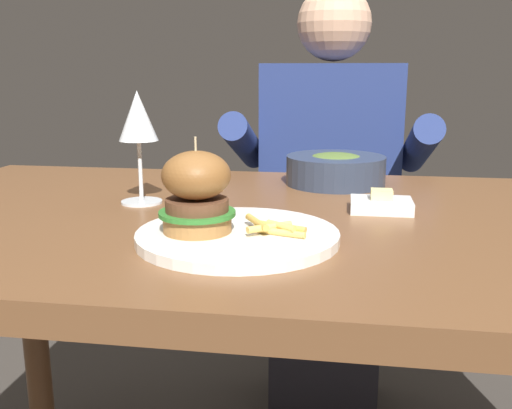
{
  "coord_description": "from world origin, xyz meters",
  "views": [
    {
      "loc": [
        0.09,
        -0.87,
        0.96
      ],
      "look_at": [
        -0.02,
        -0.12,
        0.78
      ],
      "focal_mm": 40.0,
      "sensor_mm": 36.0,
      "label": 1
    }
  ],
  "objects_px": {
    "diner_person": "(328,219)",
    "butter_dish": "(381,204)",
    "wine_glass": "(138,121)",
    "soup_bowl": "(336,169)",
    "main_plate": "(238,236)",
    "burger_sandwich": "(197,192)"
  },
  "relations": [
    {
      "from": "main_plate",
      "to": "soup_bowl",
      "type": "xyz_separation_m",
      "value": [
        0.12,
        0.42,
        0.02
      ]
    },
    {
      "from": "wine_glass",
      "to": "soup_bowl",
      "type": "xyz_separation_m",
      "value": [
        0.33,
        0.22,
        -0.11
      ]
    },
    {
      "from": "butter_dish",
      "to": "soup_bowl",
      "type": "xyz_separation_m",
      "value": [
        -0.08,
        0.22,
        0.02
      ]
    },
    {
      "from": "main_plate",
      "to": "soup_bowl",
      "type": "height_order",
      "value": "soup_bowl"
    },
    {
      "from": "wine_glass",
      "to": "butter_dish",
      "type": "height_order",
      "value": "wine_glass"
    },
    {
      "from": "wine_glass",
      "to": "main_plate",
      "type": "bearing_deg",
      "value": -43.75
    },
    {
      "from": "main_plate",
      "to": "soup_bowl",
      "type": "bearing_deg",
      "value": 73.82
    },
    {
      "from": "burger_sandwich",
      "to": "wine_glass",
      "type": "height_order",
      "value": "wine_glass"
    },
    {
      "from": "burger_sandwich",
      "to": "butter_dish",
      "type": "distance_m",
      "value": 0.33
    },
    {
      "from": "soup_bowl",
      "to": "burger_sandwich",
      "type": "bearing_deg",
      "value": -112.13
    },
    {
      "from": "main_plate",
      "to": "diner_person",
      "type": "distance_m",
      "value": 0.84
    },
    {
      "from": "diner_person",
      "to": "soup_bowl",
      "type": "bearing_deg",
      "value": -86.99
    },
    {
      "from": "soup_bowl",
      "to": "diner_person",
      "type": "relative_size",
      "value": 0.17
    },
    {
      "from": "diner_person",
      "to": "butter_dish",
      "type": "bearing_deg",
      "value": -80.85
    },
    {
      "from": "butter_dish",
      "to": "soup_bowl",
      "type": "height_order",
      "value": "soup_bowl"
    },
    {
      "from": "butter_dish",
      "to": "diner_person",
      "type": "height_order",
      "value": "diner_person"
    },
    {
      "from": "burger_sandwich",
      "to": "diner_person",
      "type": "bearing_deg",
      "value": 79.52
    },
    {
      "from": "soup_bowl",
      "to": "main_plate",
      "type": "bearing_deg",
      "value": -106.18
    },
    {
      "from": "soup_bowl",
      "to": "butter_dish",
      "type": "bearing_deg",
      "value": -70.2
    },
    {
      "from": "main_plate",
      "to": "burger_sandwich",
      "type": "height_order",
      "value": "burger_sandwich"
    },
    {
      "from": "main_plate",
      "to": "diner_person",
      "type": "xyz_separation_m",
      "value": [
        0.1,
        0.81,
        -0.18
      ]
    },
    {
      "from": "main_plate",
      "to": "butter_dish",
      "type": "distance_m",
      "value": 0.28
    }
  ]
}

